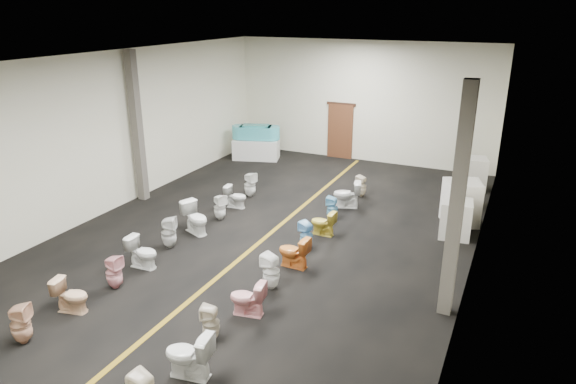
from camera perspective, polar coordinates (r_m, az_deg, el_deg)
name	(u,v)px	position (r m, az deg, el deg)	size (l,w,h in m)	color
floor	(265,238)	(13.30, -2.61, -5.15)	(16.00, 16.00, 0.00)	black
ceiling	(262,59)	(12.10, -2.95, 14.54)	(16.00, 16.00, 0.00)	black
wall_back	(362,102)	(19.77, 8.22, 9.88)	(10.00, 10.00, 0.00)	beige
wall_left	(106,134)	(15.43, -19.55, 6.12)	(16.00, 16.00, 0.00)	beige
wall_right	(480,182)	(11.19, 20.55, 1.03)	(16.00, 16.00, 0.00)	beige
aisle_stripe	(265,238)	(13.30, -2.61, -5.13)	(0.12, 15.60, 0.01)	#856513
back_door	(340,131)	(20.20, 5.82, 6.72)	(1.00, 0.10, 2.10)	#562D19
door_frame	(341,104)	(19.99, 5.93, 9.71)	(1.15, 0.08, 0.10)	#331C11
column_left	(137,127)	(15.97, -16.43, 6.89)	(0.25, 0.25, 4.50)	#59544C
column_right	(457,204)	(9.79, 18.25, -1.32)	(0.25, 0.25, 4.50)	#59544C
display_table	(256,149)	(20.13, -3.55, 4.79)	(1.75, 0.87, 0.78)	white
bathtub	(256,132)	(19.96, -3.59, 6.68)	(1.81, 1.01, 0.55)	#42B3C0
appliance_crate_a	(455,219)	(13.88, 18.11, -2.85)	(0.76, 0.76, 0.98)	silver
appliance_crate_b	(461,203)	(14.73, 18.67, -1.14)	(0.87, 0.87, 1.20)	white
appliance_crate_c	(467,192)	(16.26, 19.29, -0.04)	(0.68, 0.68, 0.78)	silver
appliance_crate_d	(474,174)	(17.65, 19.92, 1.91)	(0.75, 0.75, 1.06)	silver
toilet_left_1	(21,324)	(10.42, -27.57, -12.86)	(0.35, 0.35, 0.77)	#DBA482
toilet_left_2	(71,295)	(10.99, -22.95, -10.54)	(0.39, 0.68, 0.70)	#E4B68C
toilet_left_3	(114,272)	(11.51, -18.78, -8.42)	(0.34, 0.35, 0.75)	pink
toilet_left_4	(143,252)	(12.19, -15.85, -6.47)	(0.41, 0.72, 0.74)	white
toilet_left_5	(169,233)	(12.97, -13.11, -4.41)	(0.36, 0.37, 0.80)	silver
toilet_left_6	(196,218)	(13.65, -10.22, -2.85)	(0.47, 0.82, 0.84)	white
toilet_left_7	(220,207)	(14.40, -7.59, -1.69)	(0.33, 0.34, 0.74)	white
toilet_left_8	(236,197)	(15.24, -5.82, -0.52)	(0.37, 0.65, 0.66)	white
toilet_left_9	(250,185)	(16.04, -4.25, 0.82)	(0.36, 0.36, 0.79)	white
toilet_right_1	(189,355)	(8.71, -10.99, -17.37)	(0.45, 0.79, 0.81)	white
toilet_right_2	(211,323)	(9.49, -8.57, -14.19)	(0.31, 0.32, 0.69)	beige
toilet_right_3	(248,298)	(10.08, -4.52, -11.68)	(0.40, 0.70, 0.72)	pink
toilet_right_4	(271,271)	(10.88, -1.89, -8.81)	(0.36, 0.37, 0.80)	white
toilet_right_5	(294,252)	(11.74, 0.65, -6.67)	(0.42, 0.73, 0.75)	orange
toilet_right_6	(306,235)	(12.60, 2.06, -4.83)	(0.32, 0.33, 0.72)	#71B2E1
toilet_right_7	(323,223)	(13.38, 3.92, -3.44)	(0.37, 0.66, 0.67)	gold
toilet_right_8	(332,208)	(14.34, 4.95, -1.80)	(0.31, 0.32, 0.69)	#6FB6DC
toilet_right_9	(347,194)	(15.24, 6.56, -0.27)	(0.45, 0.79, 0.81)	silver
toilet_right_10	(361,186)	(16.20, 8.17, 0.65)	(0.31, 0.31, 0.68)	beige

